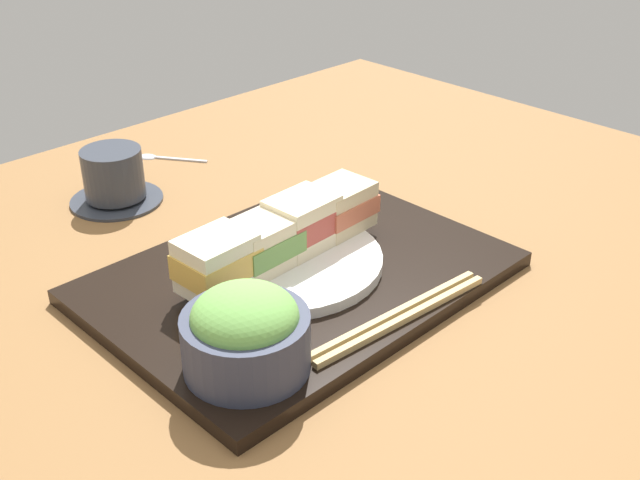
{
  "coord_description": "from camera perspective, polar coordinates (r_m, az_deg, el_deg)",
  "views": [
    {
      "loc": [
        -47.36,
        -57.43,
        45.87
      ],
      "look_at": [
        4.11,
        -5.13,
        5.0
      ],
      "focal_mm": 44.08,
      "sensor_mm": 36.0,
      "label": 1
    }
  ],
  "objects": [
    {
      "name": "sandwich_plate",
      "position": [
        0.86,
        -2.7,
        -1.46
      ],
      "size": [
        21.82,
        21.82,
        1.21
      ],
      "primitive_type": "cylinder",
      "color": "silver",
      "rests_on": "serving_tray"
    },
    {
      "name": "coffee_cup",
      "position": [
        1.06,
        -14.73,
        4.4
      ],
      "size": [
        12.06,
        12.06,
        7.28
      ],
      "color": "#333842",
      "rests_on": "ground_plane"
    },
    {
      "name": "sandwich_nearmost",
      "position": [
        0.79,
        -7.5,
        -1.68
      ],
      "size": [
        7.83,
        6.1,
        5.82
      ],
      "color": "#EFE5C1",
      "rests_on": "sandwich_plate"
    },
    {
      "name": "serving_tray",
      "position": [
        0.85,
        -1.5,
        -2.71
      ],
      "size": [
        42.79,
        31.05,
        1.62
      ],
      "primitive_type": "cube",
      "color": "black",
      "rests_on": "ground_plane"
    },
    {
      "name": "sandwich_inner_far",
      "position": [
        0.86,
        -1.31,
        1.31
      ],
      "size": [
        7.5,
        5.96,
        5.85
      ],
      "color": "beige",
      "rests_on": "sandwich_plate"
    },
    {
      "name": "chopsticks_pair",
      "position": [
        0.78,
        5.8,
        -5.53
      ],
      "size": [
        22.68,
        3.66,
        0.7
      ],
      "color": "tan",
      "rests_on": "serving_tray"
    },
    {
      "name": "salad_bowl",
      "position": [
        0.69,
        -5.43,
        -6.69
      ],
      "size": [
        11.47,
        11.47,
        8.01
      ],
      "color": "#33384C",
      "rests_on": "serving_tray"
    },
    {
      "name": "sandwich_inner_near",
      "position": [
        0.82,
        -4.27,
        -0.29
      ],
      "size": [
        7.84,
        6.2,
        5.29
      ],
      "color": "beige",
      "rests_on": "sandwich_plate"
    },
    {
      "name": "sandwich_farmost",
      "position": [
        0.9,
        1.41,
        2.48
      ],
      "size": [
        7.84,
        6.3,
        5.38
      ],
      "color": "beige",
      "rests_on": "sandwich_plate"
    },
    {
      "name": "ground_plane",
      "position": [
        0.88,
        -4.25,
        -3.44
      ],
      "size": [
        140.0,
        100.0,
        3.0
      ],
      "primitive_type": "cube",
      "color": "brown"
    },
    {
      "name": "teaspoon",
      "position": [
        1.19,
        -11.73,
        6.0
      ],
      "size": [
        6.99,
        9.57,
        0.8
      ],
      "color": "silver",
      "rests_on": "ground_plane"
    }
  ]
}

